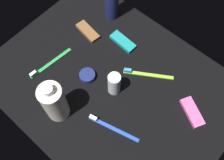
{
  "coord_description": "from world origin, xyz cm",
  "views": [
    {
      "loc": [
        -26.33,
        29.79,
        84.22
      ],
      "look_at": [
        0.0,
        0.0,
        3.0
      ],
      "focal_mm": 42.26,
      "sensor_mm": 36.0,
      "label": 1
    }
  ],
  "objects_px": {
    "bodywash_bottle": "(54,102)",
    "deodorant_stick": "(114,84)",
    "toothbrush_green": "(48,64)",
    "toothbrush_blue": "(111,127)",
    "snack_bar_brown": "(88,32)",
    "snack_bar_pink": "(192,112)",
    "cream_tin_left": "(87,76)",
    "snack_bar_teal": "(123,42)",
    "toothbrush_lime": "(145,74)"
  },
  "relations": [
    {
      "from": "snack_bar_brown",
      "to": "cream_tin_left",
      "type": "xyz_separation_m",
      "value": [
        -0.13,
        0.14,
        0.0
      ]
    },
    {
      "from": "deodorant_stick",
      "to": "snack_bar_brown",
      "type": "relative_size",
      "value": 0.92
    },
    {
      "from": "deodorant_stick",
      "to": "cream_tin_left",
      "type": "height_order",
      "value": "deodorant_stick"
    },
    {
      "from": "deodorant_stick",
      "to": "toothbrush_lime",
      "type": "xyz_separation_m",
      "value": [
        -0.04,
        -0.12,
        -0.04
      ]
    },
    {
      "from": "cream_tin_left",
      "to": "bodywash_bottle",
      "type": "bearing_deg",
      "value": 96.49
    },
    {
      "from": "toothbrush_green",
      "to": "cream_tin_left",
      "type": "height_order",
      "value": "same"
    },
    {
      "from": "toothbrush_blue",
      "to": "bodywash_bottle",
      "type": "bearing_deg",
      "value": 23.58
    },
    {
      "from": "toothbrush_green",
      "to": "snack_bar_teal",
      "type": "relative_size",
      "value": 1.73
    },
    {
      "from": "toothbrush_blue",
      "to": "snack_bar_pink",
      "type": "height_order",
      "value": "toothbrush_blue"
    },
    {
      "from": "toothbrush_green",
      "to": "snack_bar_brown",
      "type": "relative_size",
      "value": 1.73
    },
    {
      "from": "toothbrush_blue",
      "to": "snack_bar_teal",
      "type": "distance_m",
      "value": 0.33
    },
    {
      "from": "snack_bar_brown",
      "to": "cream_tin_left",
      "type": "bearing_deg",
      "value": 141.86
    },
    {
      "from": "toothbrush_blue",
      "to": "cream_tin_left",
      "type": "bearing_deg",
      "value": -24.38
    },
    {
      "from": "snack_bar_teal",
      "to": "snack_bar_pink",
      "type": "bearing_deg",
      "value": 173.77
    },
    {
      "from": "toothbrush_green",
      "to": "toothbrush_blue",
      "type": "height_order",
      "value": "same"
    },
    {
      "from": "toothbrush_lime",
      "to": "toothbrush_green",
      "type": "bearing_deg",
      "value": 35.17
    },
    {
      "from": "bodywash_bottle",
      "to": "deodorant_stick",
      "type": "relative_size",
      "value": 1.94
    },
    {
      "from": "snack_bar_brown",
      "to": "snack_bar_teal",
      "type": "distance_m",
      "value": 0.14
    },
    {
      "from": "snack_bar_teal",
      "to": "toothbrush_lime",
      "type": "bearing_deg",
      "value": 164.7
    },
    {
      "from": "toothbrush_lime",
      "to": "cream_tin_left",
      "type": "height_order",
      "value": "same"
    },
    {
      "from": "toothbrush_blue",
      "to": "snack_bar_teal",
      "type": "relative_size",
      "value": 1.7
    },
    {
      "from": "bodywash_bottle",
      "to": "snack_bar_pink",
      "type": "relative_size",
      "value": 1.78
    },
    {
      "from": "toothbrush_green",
      "to": "cream_tin_left",
      "type": "distance_m",
      "value": 0.15
    },
    {
      "from": "toothbrush_lime",
      "to": "toothbrush_green",
      "type": "height_order",
      "value": "same"
    },
    {
      "from": "cream_tin_left",
      "to": "snack_bar_pink",
      "type": "bearing_deg",
      "value": -159.37
    },
    {
      "from": "bodywash_bottle",
      "to": "toothbrush_lime",
      "type": "relative_size",
      "value": 1.17
    },
    {
      "from": "toothbrush_green",
      "to": "cream_tin_left",
      "type": "bearing_deg",
      "value": -156.99
    },
    {
      "from": "snack_bar_brown",
      "to": "cream_tin_left",
      "type": "height_order",
      "value": "cream_tin_left"
    },
    {
      "from": "deodorant_stick",
      "to": "cream_tin_left",
      "type": "relative_size",
      "value": 1.69
    },
    {
      "from": "toothbrush_lime",
      "to": "toothbrush_green",
      "type": "distance_m",
      "value": 0.35
    },
    {
      "from": "deodorant_stick",
      "to": "toothbrush_blue",
      "type": "xyz_separation_m",
      "value": [
        -0.08,
        0.11,
        -0.04
      ]
    },
    {
      "from": "toothbrush_lime",
      "to": "deodorant_stick",
      "type": "bearing_deg",
      "value": 69.23
    },
    {
      "from": "deodorant_stick",
      "to": "toothbrush_green",
      "type": "bearing_deg",
      "value": 19.25
    },
    {
      "from": "toothbrush_lime",
      "to": "cream_tin_left",
      "type": "bearing_deg",
      "value": 44.07
    },
    {
      "from": "deodorant_stick",
      "to": "snack_bar_pink",
      "type": "height_order",
      "value": "deodorant_stick"
    },
    {
      "from": "snack_bar_brown",
      "to": "snack_bar_teal",
      "type": "height_order",
      "value": "same"
    },
    {
      "from": "snack_bar_teal",
      "to": "cream_tin_left",
      "type": "height_order",
      "value": "cream_tin_left"
    },
    {
      "from": "snack_bar_pink",
      "to": "cream_tin_left",
      "type": "xyz_separation_m",
      "value": [
        0.36,
        0.13,
        0.0
      ]
    },
    {
      "from": "snack_bar_pink",
      "to": "toothbrush_lime",
      "type": "bearing_deg",
      "value": 25.23
    },
    {
      "from": "toothbrush_green",
      "to": "snack_bar_brown",
      "type": "xyz_separation_m",
      "value": [
        -0.01,
        -0.2,
        0.0
      ]
    },
    {
      "from": "bodywash_bottle",
      "to": "snack_bar_teal",
      "type": "distance_m",
      "value": 0.36
    },
    {
      "from": "deodorant_stick",
      "to": "snack_bar_teal",
      "type": "relative_size",
      "value": 0.92
    },
    {
      "from": "deodorant_stick",
      "to": "toothbrush_green",
      "type": "xyz_separation_m",
      "value": [
        0.24,
        0.09,
        -0.04
      ]
    },
    {
      "from": "deodorant_stick",
      "to": "snack_bar_pink",
      "type": "xyz_separation_m",
      "value": [
        -0.25,
        -0.11,
        -0.04
      ]
    },
    {
      "from": "snack_bar_pink",
      "to": "snack_bar_brown",
      "type": "height_order",
      "value": "same"
    },
    {
      "from": "deodorant_stick",
      "to": "snack_bar_teal",
      "type": "bearing_deg",
      "value": -58.36
    },
    {
      "from": "toothbrush_green",
      "to": "cream_tin_left",
      "type": "xyz_separation_m",
      "value": [
        -0.14,
        -0.06,
        0.0
      ]
    },
    {
      "from": "bodywash_bottle",
      "to": "toothbrush_lime",
      "type": "bearing_deg",
      "value": -113.52
    },
    {
      "from": "deodorant_stick",
      "to": "toothbrush_green",
      "type": "relative_size",
      "value": 0.53
    },
    {
      "from": "bodywash_bottle",
      "to": "snack_bar_pink",
      "type": "distance_m",
      "value": 0.45
    }
  ]
}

